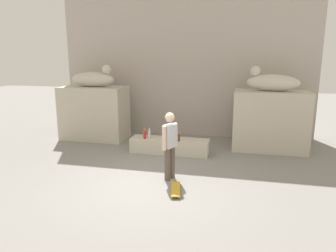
{
  "coord_description": "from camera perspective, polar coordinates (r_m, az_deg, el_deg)",
  "views": [
    {
      "loc": [
        2.1,
        -6.77,
        3.03
      ],
      "look_at": [
        0.19,
        1.47,
        1.1
      ],
      "focal_mm": 34.05,
      "sensor_mm": 36.0,
      "label": 1
    }
  ],
  "objects": [
    {
      "name": "skateboard",
      "position": [
        7.26,
        1.38,
        -11.24
      ],
      "size": [
        0.35,
        0.82,
        0.08
      ],
      "rotation": [
        0.0,
        0.0,
        1.77
      ],
      "color": "gold",
      "rests_on": "ground_plane"
    },
    {
      "name": "facade_wall",
      "position": [
        12.11,
        3.16,
        13.81
      ],
      "size": [
        9.28,
        0.6,
        6.48
      ],
      "primitive_type": "cube",
      "color": "#B5A9A0",
      "rests_on": "ground_plane"
    },
    {
      "name": "pedestal_right",
      "position": [
        10.63,
        17.81,
        0.9
      ],
      "size": [
        2.29,
        1.21,
        1.88
      ],
      "primitive_type": "cube",
      "color": "beige",
      "rests_on": "ground_plane"
    },
    {
      "name": "bottle_brown",
      "position": [
        9.55,
        1.95,
        -2.14
      ],
      "size": [
        0.07,
        0.07,
        0.26
      ],
      "color": "#593314",
      "rests_on": "ledge_block"
    },
    {
      "name": "statue_reclining_right",
      "position": [
        10.46,
        18.07,
        7.5
      ],
      "size": [
        1.67,
        0.8,
        0.78
      ],
      "rotation": [
        0.0,
        0.0,
        2.99
      ],
      "color": "beige",
      "rests_on": "pedestal_right"
    },
    {
      "name": "bottle_red",
      "position": [
        9.83,
        -4.16,
        -1.58
      ],
      "size": [
        0.08,
        0.08,
        0.31
      ],
      "color": "red",
      "rests_on": "ledge_block"
    },
    {
      "name": "ground_plane",
      "position": [
        7.71,
        -3.9,
        -10.32
      ],
      "size": [
        40.0,
        40.0,
        0.0
      ],
      "primitive_type": "plane",
      "color": "gray"
    },
    {
      "name": "statue_reclining_left",
      "position": [
        11.6,
        -13.18,
        8.25
      ],
      "size": [
        1.62,
        0.61,
        0.78
      ],
      "rotation": [
        0.0,
        0.0,
        -0.03
      ],
      "color": "beige",
      "rests_on": "pedestal_left"
    },
    {
      "name": "skater",
      "position": [
        7.68,
        0.33,
        -3.07
      ],
      "size": [
        0.32,
        0.5,
        1.67
      ],
      "rotation": [
        0.0,
        0.0,
        1.17
      ],
      "color": "brown",
      "rests_on": "ground_plane"
    },
    {
      "name": "ledge_block",
      "position": [
        9.91,
        0.28,
        -3.57
      ],
      "size": [
        2.42,
        0.62,
        0.46
      ],
      "primitive_type": "cube",
      "color": "beige",
      "rests_on": "ground_plane"
    },
    {
      "name": "pedestal_left",
      "position": [
        11.77,
        -13.03,
        2.3
      ],
      "size": [
        2.29,
        1.21,
        1.88
      ],
      "primitive_type": "cube",
      "color": "beige",
      "rests_on": "ground_plane"
    },
    {
      "name": "bottle_clear",
      "position": [
        9.96,
        -3.37,
        -1.37
      ],
      "size": [
        0.08,
        0.08,
        0.31
      ],
      "color": "silver",
      "rests_on": "ledge_block"
    },
    {
      "name": "bottle_orange",
      "position": [
        10.05,
        -4.3,
        -1.37
      ],
      "size": [
        0.07,
        0.07,
        0.27
      ],
      "color": "orange",
      "rests_on": "ledge_block"
    }
  ]
}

